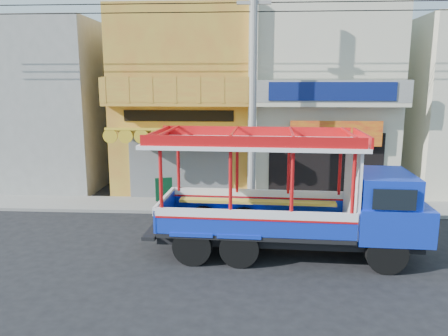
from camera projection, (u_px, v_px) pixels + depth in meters
The scene contains 11 objects.
ground at pixel (284, 245), 13.29m from camera, with size 90.00×90.00×0.00m, color black.
sidewalk at pixel (277, 207), 17.19m from camera, with size 30.00×2.00×0.12m, color slate.
shophouse_left at pixel (189, 99), 20.53m from camera, with size 6.00×7.50×8.24m.
shophouse_right at pixel (317, 99), 20.18m from camera, with size 6.00×6.75×8.24m.
party_pilaster at pixel (253, 105), 17.33m from camera, with size 0.35×0.30×8.00m, color beige.
filler_building_left at pixel (45, 105), 21.04m from camera, with size 6.00×6.00×7.60m, color gray.
utility_pole at pixel (257, 78), 15.60m from camera, with size 28.00×0.26×9.00m.
songthaew_truck at pixel (306, 197), 12.23m from camera, with size 7.74×2.87×3.56m.
green_sign at pixel (164, 192), 17.46m from camera, with size 0.66×0.47×1.03m.
potted_plant_b at pixel (357, 198), 16.62m from camera, with size 0.48×0.38×0.86m, color #2E631C.
potted_plant_c at pixel (387, 195), 16.76m from camera, with size 0.57×0.57×1.01m, color #2E631C.
Camera 1 is at (-1.08, -12.67, 4.88)m, focal length 35.00 mm.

